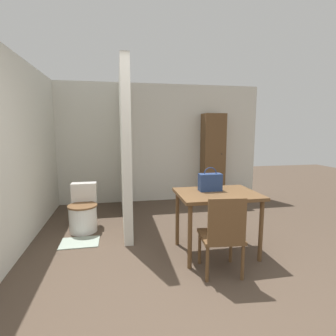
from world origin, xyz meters
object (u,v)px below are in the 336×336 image
object	(u,v)px
handbag	(210,182)
wooden_cabinet	(213,158)
wooden_chair	(223,234)
toilet	(83,212)
dining_table	(217,200)

from	to	relation	value
handbag	wooden_cabinet	distance (m)	2.46
wooden_chair	wooden_cabinet	xyz separation A→B (m)	(0.97, 2.91, 0.47)
toilet	wooden_cabinet	distance (m)	2.96
dining_table	toilet	distance (m)	2.11
handbag	wooden_chair	bearing A→B (deg)	-96.82
dining_table	toilet	bearing A→B (deg)	147.64
toilet	dining_table	bearing A→B (deg)	-32.36
wooden_cabinet	toilet	bearing A→B (deg)	-153.43
wooden_cabinet	wooden_chair	bearing A→B (deg)	-108.36
dining_table	wooden_chair	bearing A→B (deg)	-104.30
dining_table	toilet	size ratio (longest dim) A/B	1.40
handbag	wooden_cabinet	world-z (taller)	wooden_cabinet
handbag	dining_table	bearing A→B (deg)	-62.32
wooden_chair	handbag	distance (m)	0.76
wooden_chair	toilet	world-z (taller)	wooden_chair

